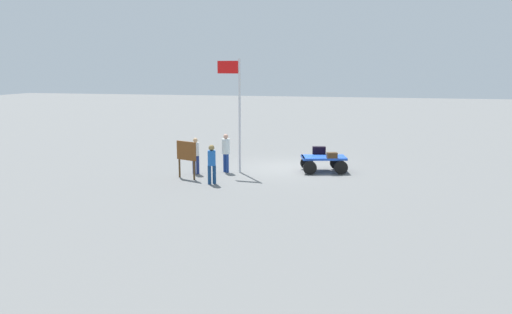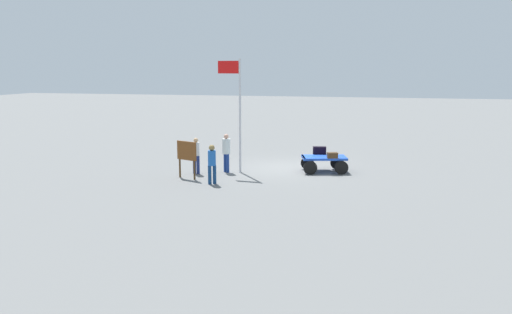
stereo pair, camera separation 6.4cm
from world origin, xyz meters
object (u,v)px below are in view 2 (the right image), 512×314
Objects in this scene: luggage_cart at (324,161)px; suitcase_tan at (332,155)px; worker_supervisor at (196,154)px; worker_trailing at (212,162)px; signboard at (187,154)px; suitcase_navy at (319,150)px; flagpole at (237,105)px; worker_lead at (226,150)px.

luggage_cart is 4.30× the size of suitcase_tan.
suitcase_tan is 0.32× the size of worker_supervisor.
signboard is at bearing -28.42° from worker_trailing.
signboard is at bearing 33.50° from suitcase_navy.
worker_trailing is 2.18m from worker_supervisor.
flagpole is 3.17× the size of signboard.
worker_lead reaches higher than suitcase_navy.
luggage_cart is at bearing -152.83° from signboard.
flagpole is (4.12, 0.71, 2.18)m from suitcase_tan.
luggage_cart is 1.39× the size of worker_trailing.
worker_lead is (4.19, 1.14, 0.52)m from luggage_cart.
suitcase_navy is at bearing -53.76° from suitcase_tan.
suitcase_navy is 0.13× the size of flagpole.
flagpole is (-1.67, -0.77, 2.10)m from worker_supervisor.
flagpole is at bearing 15.27° from luggage_cart.
luggage_cart is 5.38m from worker_trailing.
worker_supervisor is at bearing 18.38° from luggage_cart.
worker_lead is at bearing 14.63° from flagpole.
suitcase_tan is 6.33m from signboard.
worker_lead is at bearing 15.19° from luggage_cart.
worker_trailing is (-0.14, 2.38, -0.10)m from worker_lead.
luggage_cart is 3.47× the size of suitcase_navy.
luggage_cart is at bearing -164.81° from worker_lead.
suitcase_navy is 6.17m from signboard.
luggage_cart is 6.11m from signboard.
suitcase_tan is at bearing 143.47° from luggage_cart.
signboard is (1.22, 1.64, 0.04)m from worker_lead.
flagpole reaches higher than signboard.
worker_supervisor is 1.01× the size of signboard.
worker_lead is (3.92, 1.76, 0.14)m from suitcase_navy.
worker_supervisor reaches higher than suitcase_tan.
flagpole reaches higher than worker_lead.
worker_lead is (4.61, 0.83, 0.19)m from suitcase_tan.
luggage_cart is at bearing -161.62° from worker_supervisor.
suitcase_navy is 1.16m from suitcase_tan.
flagpole is at bearing -133.98° from signboard.
suitcase_tan is 0.30× the size of worker_lead.
suitcase_tan reaches higher than luggage_cart.
worker_supervisor is at bearing 28.70° from worker_lead.
luggage_cart is 5.68m from worker_supervisor.
flagpole is at bearing 9.73° from suitcase_tan.
worker_lead reaches higher than suitcase_tan.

